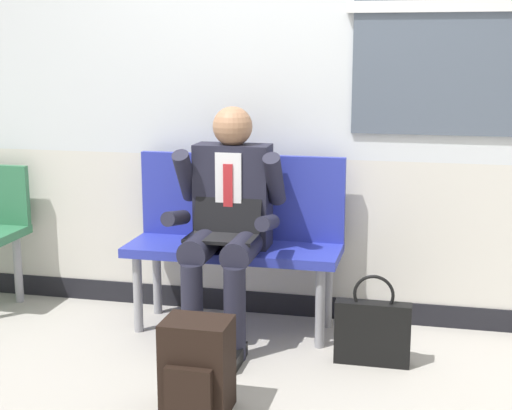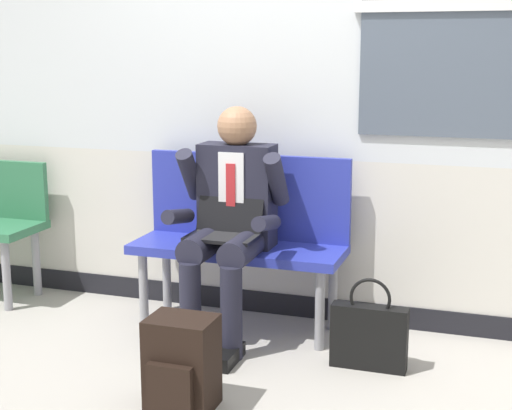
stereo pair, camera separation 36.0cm
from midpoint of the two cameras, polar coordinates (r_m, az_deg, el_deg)
ground_plane at (r=3.88m, az=4.52°, el=-11.52°), size 18.00×18.00×0.00m
station_wall at (r=4.23m, az=7.32°, el=11.58°), size 6.03×0.16×3.06m
bench_with_person at (r=4.17m, az=1.44°, el=-1.88°), size 1.16×0.42×0.95m
person_seated at (r=3.96m, az=0.58°, el=-1.03°), size 0.57×0.70×1.23m
backpack at (r=3.31m, az=-2.48°, el=-11.91°), size 0.29×0.26×0.41m
handbag at (r=3.77m, az=11.23°, el=-9.60°), size 0.37×0.09×0.45m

